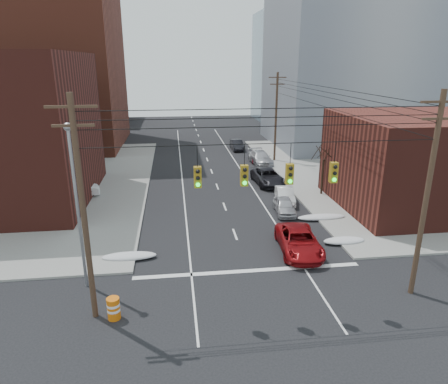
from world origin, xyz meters
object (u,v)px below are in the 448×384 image
object	(u,v)px
parked_car_c	(268,177)
parked_car_d	(260,158)
parked_car_b	(285,195)
parked_car_e	(257,156)
parked_car_f	(237,145)
parked_car_a	(284,206)
lot_car_d	(17,184)
construction_barrel	(114,308)
lot_car_b	(70,170)
red_pickup	(299,241)
lot_car_a	(74,189)
lot_car_c	(41,196)

from	to	relation	value
parked_car_c	parked_car_d	world-z (taller)	parked_car_d
parked_car_b	parked_car_e	world-z (taller)	parked_car_e
parked_car_b	parked_car_f	world-z (taller)	parked_car_f
parked_car_a	lot_car_d	size ratio (longest dim) A/B	0.99
construction_barrel	parked_car_e	bearing A→B (deg)	66.45
parked_car_c	lot_car_b	distance (m)	21.72
parked_car_e	parked_car_f	world-z (taller)	parked_car_f
parked_car_a	parked_car_e	xyz separation A→B (m)	(1.41, 18.40, 0.02)
parked_car_f	construction_barrel	size ratio (longest dim) A/B	3.82
parked_car_a	parked_car_d	xyz separation A→B (m)	(1.60, 17.02, 0.13)
parked_car_a	lot_car_d	world-z (taller)	lot_car_d
lot_car_b	parked_car_f	bearing A→B (deg)	-73.66
red_pickup	parked_car_b	distance (m)	9.85
lot_car_b	lot_car_d	bearing A→B (deg)	126.47
parked_car_b	lot_car_a	xyz separation A→B (m)	(-19.19, 3.63, 0.21)
parked_car_c	parked_car_d	xyz separation A→B (m)	(1.06, 8.57, 0.01)
parked_car_e	construction_barrel	xyz separation A→B (m)	(-13.74, -31.52, -0.10)
parked_car_d	lot_car_b	xyz separation A→B (m)	(-22.14, -3.35, -0.00)
lot_car_a	lot_car_b	distance (m)	7.76
parked_car_d	construction_barrel	bearing A→B (deg)	-119.08
parked_car_b	parked_car_c	world-z (taller)	parked_car_c
parked_car_a	lot_car_c	size ratio (longest dim) A/B	0.76
lot_car_a	parked_car_d	bearing A→B (deg)	-72.34
parked_car_a	construction_barrel	distance (m)	18.00
lot_car_c	construction_barrel	distance (m)	19.62
parked_car_c	parked_car_f	world-z (taller)	parked_car_c
parked_car_f	lot_car_c	world-z (taller)	lot_car_c
parked_car_e	red_pickup	bearing A→B (deg)	-92.60
parked_car_d	parked_car_a	bearing A→B (deg)	-99.65
parked_car_c	construction_barrel	distance (m)	25.11
parked_car_d	parked_car_f	world-z (taller)	parked_car_d
lot_car_c	construction_barrel	size ratio (longest dim) A/B	4.47
red_pickup	lot_car_d	bearing A→B (deg)	150.18
parked_car_c	lot_car_b	size ratio (longest dim) A/B	1.22
parked_car_d	lot_car_b	bearing A→B (deg)	-175.68
parked_car_c	lot_car_b	xyz separation A→B (m)	(-21.08, 5.22, 0.01)
red_pickup	parked_car_d	world-z (taller)	parked_car_d
lot_car_b	construction_barrel	bearing A→B (deg)	-176.97
parked_car_d	construction_barrel	world-z (taller)	parked_car_d
parked_car_e	parked_car_f	xyz separation A→B (m)	(-1.41, 7.30, 0.03)
lot_car_d	lot_car_c	bearing A→B (deg)	-165.99
parked_car_a	lot_car_d	xyz separation A→B (m)	(-24.45, 8.93, 0.16)
parked_car_d	parked_car_f	size ratio (longest dim) A/B	1.24
parked_car_a	parked_car_f	world-z (taller)	parked_car_f
lot_car_d	red_pickup	bearing A→B (deg)	-149.06
parked_car_e	parked_car_c	bearing A→B (deg)	-92.26
parked_car_e	lot_car_d	xyz separation A→B (m)	(-25.86, -9.47, 0.14)
lot_car_d	construction_barrel	xyz separation A→B (m)	(12.12, -22.05, -0.23)
parked_car_d	red_pickup	bearing A→B (deg)	-100.37
parked_car_e	lot_car_b	distance (m)	22.46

